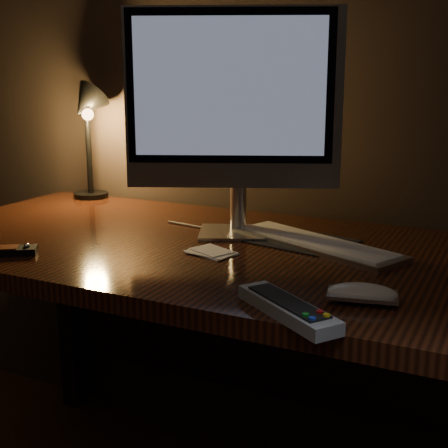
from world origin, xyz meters
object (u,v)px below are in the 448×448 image
at_px(mouse, 362,296).
at_px(desk_lamp, 87,120).
at_px(keyboard, 316,243).
at_px(tv_remote, 288,308).
at_px(desk, 238,290).
at_px(monitor, 233,104).
at_px(media_remote, 6,251).

bearing_deg(mouse, desk_lamp, 139.82).
xyz_separation_m(mouse, desk_lamp, (-0.99, 0.52, 0.24)).
height_order(keyboard, tv_remote, tv_remote).
xyz_separation_m(desk, keyboard, (0.19, 0.02, 0.14)).
distance_m(desk, monitor, 0.45).
bearing_deg(mouse, media_remote, 171.54).
relative_size(keyboard, media_remote, 3.27).
height_order(mouse, media_remote, media_remote).
bearing_deg(mouse, tv_remote, -141.86).
distance_m(keyboard, desk_lamp, 0.87).
relative_size(desk, media_remote, 12.01).
xyz_separation_m(desk, mouse, (0.37, -0.29, 0.14)).
bearing_deg(desk_lamp, media_remote, -77.09).
relative_size(desk, keyboard, 3.67).
height_order(monitor, mouse, monitor).
distance_m(monitor, mouse, 0.60).
bearing_deg(media_remote, mouse, -30.78).
height_order(keyboard, mouse, mouse).
height_order(monitor, desk_lamp, monitor).
xyz_separation_m(monitor, mouse, (0.40, -0.33, -0.31)).
bearing_deg(desk, tv_remote, -55.93).
height_order(desk, tv_remote, tv_remote).
xyz_separation_m(desk, tv_remote, (0.27, -0.41, 0.14)).
bearing_deg(keyboard, monitor, -161.13).
bearing_deg(desk, mouse, -38.22).
relative_size(mouse, desk_lamp, 0.33).
bearing_deg(desk_lamp, keyboard, -22.46).
relative_size(monitor, mouse, 4.46).
bearing_deg(monitor, tv_remote, -78.66).
distance_m(monitor, desk_lamp, 0.62).
height_order(keyboard, media_remote, media_remote).
relative_size(keyboard, tv_remote, 2.02).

